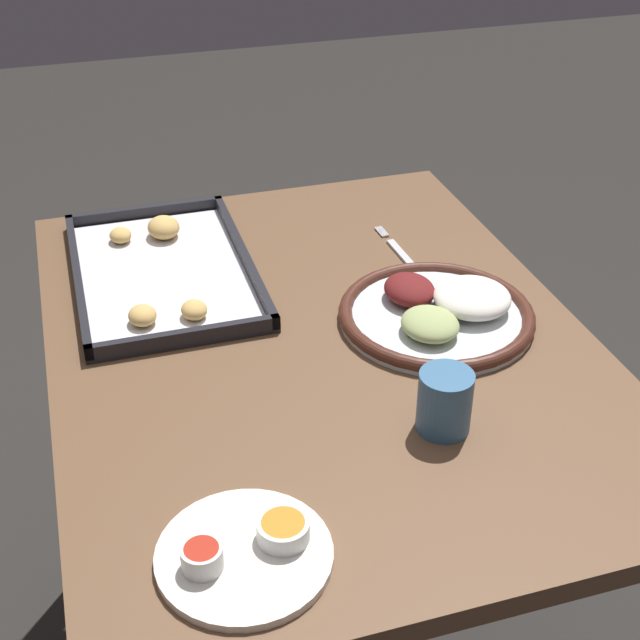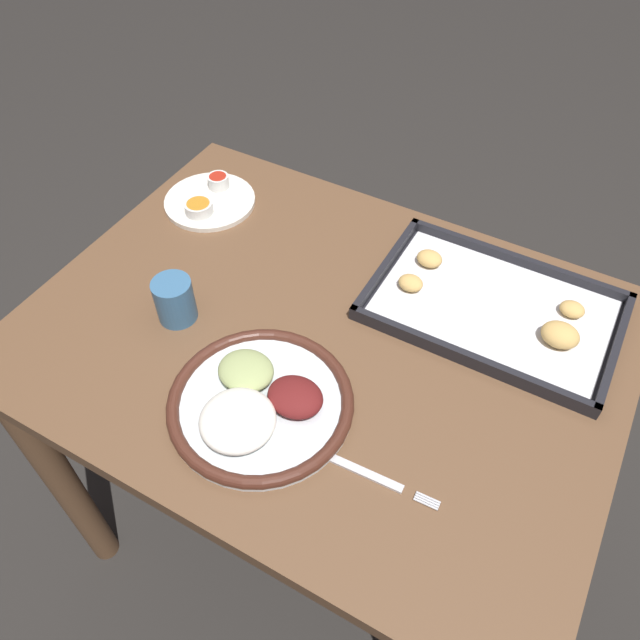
{
  "view_description": "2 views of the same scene",
  "coord_description": "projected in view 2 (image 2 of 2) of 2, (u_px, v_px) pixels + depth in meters",
  "views": [
    {
      "loc": [
        -0.99,
        0.3,
        1.47
      ],
      "look_at": [
        -0.0,
        0.0,
        0.8
      ],
      "focal_mm": 50.0,
      "sensor_mm": 36.0,
      "label": 1
    },
    {
      "loc": [
        0.32,
        -0.59,
        1.56
      ],
      "look_at": [
        -0.0,
        0.0,
        0.8
      ],
      "focal_mm": 35.0,
      "sensor_mm": 36.0,
      "label": 2
    }
  ],
  "objects": [
    {
      "name": "ground_plane",
      "position": [
        321.0,
        522.0,
        1.62
      ],
      "size": [
        8.0,
        8.0,
        0.0
      ],
      "primitive_type": "plane",
      "color": "#282623"
    },
    {
      "name": "fork",
      "position": [
        355.0,
        469.0,
        0.87
      ],
      "size": [
        0.23,
        0.02,
        0.0
      ],
      "rotation": [
        0.0,
        0.0,
        0.04
      ],
      "color": "silver",
      "rests_on": "dining_table"
    },
    {
      "name": "saucer_plate",
      "position": [
        209.0,
        200.0,
        1.26
      ],
      "size": [
        0.18,
        0.18,
        0.04
      ],
      "color": "white",
      "rests_on": "dining_table"
    },
    {
      "name": "dinner_plate",
      "position": [
        259.0,
        403.0,
        0.93
      ],
      "size": [
        0.28,
        0.28,
        0.05
      ],
      "color": "silver",
      "rests_on": "dining_table"
    },
    {
      "name": "baking_tray",
      "position": [
        495.0,
        308.0,
        1.07
      ],
      "size": [
        0.42,
        0.27,
        0.04
      ],
      "color": "black",
      "rests_on": "dining_table"
    },
    {
      "name": "dining_table",
      "position": [
        321.0,
        381.0,
        1.15
      ],
      "size": [
        0.98,
        0.74,
        0.77
      ],
      "color": "brown",
      "rests_on": "ground_plane"
    },
    {
      "name": "drinking_cup",
      "position": [
        175.0,
        300.0,
        1.04
      ],
      "size": [
        0.07,
        0.07,
        0.08
      ],
      "color": "#38668E",
      "rests_on": "dining_table"
    }
  ]
}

